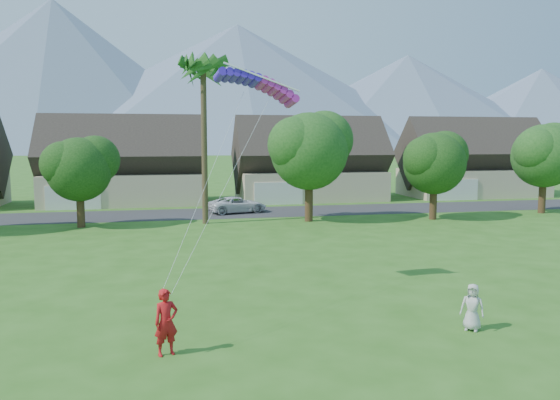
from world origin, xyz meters
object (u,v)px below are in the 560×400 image
object	(u,v)px
kite_flyer	(166,322)
parafoil_kite	(258,82)
parked_car	(238,205)
watcher	(472,307)

from	to	relation	value
kite_flyer	parafoil_kite	size ratio (longest dim) A/B	0.57
kite_flyer	parked_car	world-z (taller)	kite_flyer
watcher	parafoil_kite	xyz separation A→B (m)	(-6.21, 6.39, 7.96)
parked_car	parafoil_kite	size ratio (longest dim) A/B	1.43
watcher	parafoil_kite	size ratio (longest dim) A/B	0.45
parked_car	kite_flyer	bearing A→B (deg)	156.14
parafoil_kite	kite_flyer	bearing A→B (deg)	-125.05
kite_flyer	watcher	bearing A→B (deg)	-19.61
watcher	parked_car	size ratio (longest dim) A/B	0.32
watcher	parafoil_kite	distance (m)	11.95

